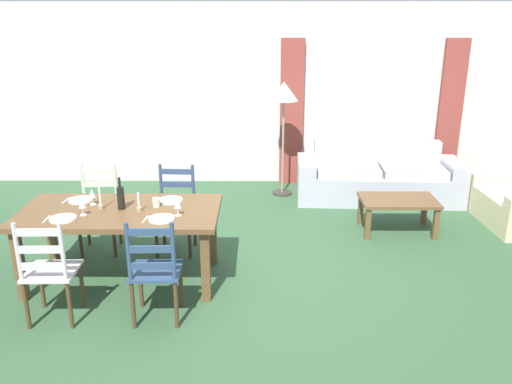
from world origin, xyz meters
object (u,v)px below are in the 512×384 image
coffee_table (398,204)px  standing_lamp (284,98)px  dining_table (120,218)px  dining_chair_near_right (155,271)px  dining_chair_far_right (176,210)px  coffee_cup_primary (156,202)px  couch (377,179)px  dining_chair_near_left (49,271)px  wine_glass_near_left (82,204)px  wine_glass_far_left (92,194)px  dining_chair_far_left (99,209)px  wine_bottle (121,197)px  wine_glass_near_right (178,204)px

coffee_table → standing_lamp: 2.20m
dining_table → dining_chair_near_right: bearing=-57.4°
dining_chair_near_right → standing_lamp: standing_lamp is taller
dining_chair_near_right → dining_chair_far_right: 1.44m
dining_table → dining_chair_near_right: size_ratio=1.98×
dining_chair_far_right → coffee_cup_primary: size_ratio=10.67×
dining_chair_far_right → coffee_table: (2.60, 0.53, -0.12)m
dining_chair_far_right → couch: 3.15m
standing_lamp → dining_chair_near_left: bearing=-121.9°
wine_glass_near_left → wine_glass_far_left: same height
wine_glass_far_left → dining_chair_far_left: bearing=103.2°
coffee_table → wine_bottle: bearing=-157.7°
wine_glass_far_left → coffee_table: (3.31, 1.11, -0.51)m
dining_chair_far_left → standing_lamp: size_ratio=0.59×
wine_bottle → wine_glass_near_left: size_ratio=1.96×
wine_glass_near_right → dining_chair_near_left: bearing=-150.0°
dining_chair_far_right → coffee_table: bearing=11.5°
dining_table → wine_glass_near_right: 0.64m
dining_chair_near_left → dining_chair_far_right: (0.84, 1.46, 0.00)m
coffee_cup_primary → wine_glass_near_right: bearing=-43.6°
dining_chair_far_left → dining_chair_near_left: bearing=-89.7°
dining_chair_near_left → wine_glass_far_left: 0.96m
dining_chair_far_left → wine_bottle: wine_bottle is taller
dining_chair_near_left → dining_chair_far_left: size_ratio=1.00×
wine_glass_far_left → wine_bottle: bearing=-20.8°
wine_glass_near_left → coffee_table: (3.31, 1.40, -0.51)m
dining_chair_near_left → standing_lamp: 4.09m
dining_chair_far_left → wine_glass_near_left: dining_chair_far_left is taller
wine_glass_near_right → coffee_cup_primary: (-0.25, 0.23, -0.07)m
dining_chair_far_left → coffee_cup_primary: size_ratio=10.67×
dining_table → dining_chair_far_left: dining_chair_far_left is taller
dining_table → dining_chair_near_left: bearing=-120.2°
dining_chair_far_right → standing_lamp: 2.48m
dining_table → wine_bottle: 0.21m
dining_chair_far_right → wine_glass_near_right: 0.97m
dining_chair_far_right → wine_bottle: size_ratio=3.04×
dining_table → coffee_cup_primary: 0.37m
couch → standing_lamp: bearing=172.2°
dining_chair_far_left → coffee_cup_primary: dining_chair_far_left is taller
dining_chair_far_left → wine_glass_near_right: 1.40m
standing_lamp → dining_chair_far_right: bearing=-123.2°
dining_chair_far_right → wine_glass_near_right: size_ratio=5.96×
wine_glass_far_left → coffee_cup_primary: bearing=-5.0°
dining_chair_near_left → dining_chair_far_right: size_ratio=1.00×
coffee_table → standing_lamp: (-1.34, 1.40, 1.06)m
couch → coffee_table: bearing=-90.8°
dining_chair_far_right → standing_lamp: bearing=56.8°
dining_chair_near_right → dining_chair_far_left: 1.71m
dining_chair_near_left → wine_glass_near_right: size_ratio=5.96×
dining_chair_near_right → wine_glass_near_left: bearing=142.7°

